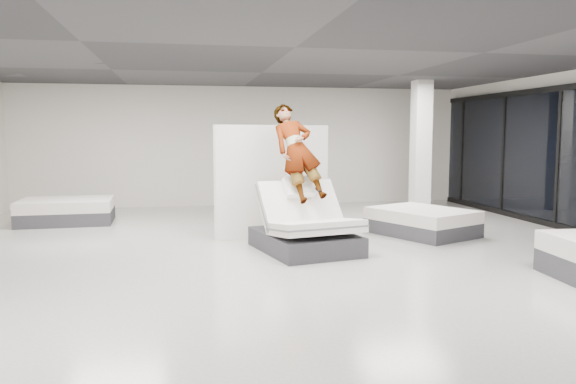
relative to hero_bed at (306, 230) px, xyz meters
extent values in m
plane|color=beige|center=(-0.33, -0.72, -0.36)|extent=(14.00, 14.00, 0.00)
plane|color=#252527|center=(-0.33, -0.72, 2.84)|extent=(14.00, 14.00, 0.00)
cube|color=silver|center=(-0.33, 6.28, 1.24)|extent=(12.00, 0.04, 3.20)
cube|color=#343439|center=(-0.01, 0.04, -0.20)|extent=(1.72, 2.07, 0.32)
cube|color=white|center=(-0.05, 0.24, 0.38)|extent=(1.49, 1.00, 0.83)
cube|color=slate|center=(-0.05, 0.24, 0.38)|extent=(1.48, 0.88, 0.74)
cube|color=white|center=(0.09, -0.39, 0.11)|extent=(1.53, 1.20, 0.30)
cube|color=slate|center=(0.09, -0.39, 0.11)|extent=(1.55, 1.20, 0.13)
cube|color=white|center=(-0.06, 0.29, 0.69)|extent=(0.56, 0.43, 0.36)
imported|color=slate|center=(-0.07, 0.34, 0.90)|extent=(1.04, 1.91, 1.26)
cube|color=black|center=(0.22, 0.04, 0.66)|extent=(0.08, 0.15, 0.08)
cube|color=white|center=(-0.30, 1.51, 0.70)|extent=(2.26, 0.71, 2.10)
cube|color=#343439|center=(2.54, 1.09, -0.22)|extent=(2.00, 2.22, 0.27)
cube|color=white|center=(2.54, 1.09, 0.03)|extent=(2.00, 2.22, 0.23)
cube|color=#343439|center=(-4.48, 3.87, -0.21)|extent=(1.97, 1.51, 0.29)
cube|color=white|center=(-4.48, 3.87, 0.05)|extent=(1.97, 1.51, 0.24)
cube|color=silver|center=(3.67, 3.78, 1.24)|extent=(0.40, 0.40, 3.20)
cube|color=black|center=(5.57, 1.28, 1.09)|extent=(0.09, 0.08, 2.80)
cube|color=black|center=(5.57, 3.28, 1.09)|extent=(0.09, 0.08, 2.80)
cube|color=black|center=(5.57, 5.28, 1.09)|extent=(0.09, 0.08, 2.80)
camera|label=1|loc=(-2.00, -8.92, 1.60)|focal=35.00mm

